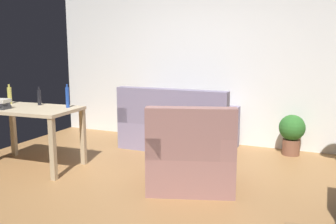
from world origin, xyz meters
The scene contains 10 objects.
ground_plane centered at (0.00, 0.00, -0.01)m, with size 5.20×4.40×0.02m, color #9E7042.
wall_rear centered at (0.00, 2.20, 1.35)m, with size 5.20×0.10×2.70m, color white.
couch centered at (-0.21, 1.59, 0.31)m, with size 1.65×0.84×0.92m.
desk centered at (-1.58, 0.05, 0.65)m, with size 1.24×0.77×0.76m.
potted_plant centered at (1.38, 1.90, 0.33)m, with size 0.36×0.36×0.57m.
armchair centered at (0.50, 0.21, 0.32)m, with size 1.12×1.08×0.92m.
bottle_squat centered at (-2.05, 0.21, 0.87)m, with size 0.05×0.05×0.26m.
bottle_dark centered at (-1.60, 0.26, 0.86)m, with size 0.05×0.05×0.24m.
bottle_blue centered at (-1.14, 0.25, 0.89)m, with size 0.05×0.05×0.29m.
book_stack centered at (-1.82, -0.16, 0.82)m, with size 0.23×0.18×0.12m.
Camera 1 is at (1.80, -3.45, 1.52)m, focal length 39.89 mm.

